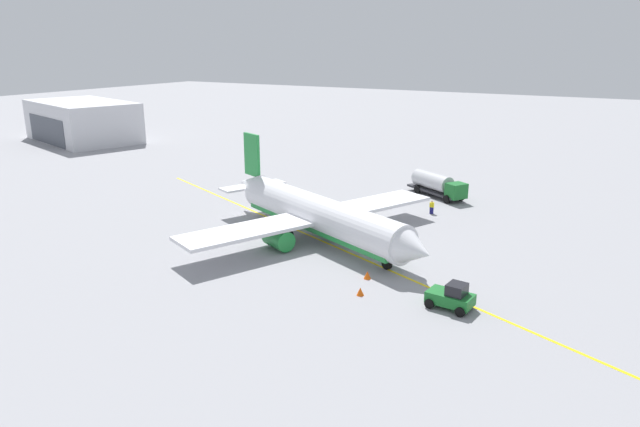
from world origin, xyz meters
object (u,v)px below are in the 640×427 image
Objects in this scene: safety_cone_wingtip at (367,275)px; pushback_tug at (452,297)px; fuel_tanker at (437,184)px; airplane at (317,215)px; safety_cone_nose at (360,291)px; refueling_worker at (432,207)px.

pushback_tug is at bearing -14.42° from safety_cone_wingtip.
fuel_tanker is at bearing 110.83° from pushback_tug.
airplane reaches higher than safety_cone_wingtip.
safety_cone_nose is (10.54, -10.90, -2.39)m from airplane.
airplane is 42.52× the size of safety_cone_wingtip.
refueling_worker is at bearing 112.74° from pushback_tug.
pushback_tug is 2.21× the size of refueling_worker.
safety_cone_wingtip is at bearing 165.58° from pushback_tug.
pushback_tug reaches higher than safety_cone_wingtip.
fuel_tanker reaches higher than pushback_tug.
safety_cone_nose is at bearing -83.29° from refueling_worker.
airplane reaches higher than refueling_worker.
refueling_worker is at bearing -75.11° from fuel_tanker.
safety_cone_nose is at bearing -45.97° from airplane.
refueling_worker reaches higher than safety_cone_wingtip.
safety_cone_wingtip is at bearing -37.72° from airplane.
airplane is 44.39× the size of safety_cone_nose.
refueling_worker is (2.26, -8.49, -0.90)m from fuel_tanker.
fuel_tanker reaches higher than refueling_worker.
refueling_worker is 2.40× the size of safety_cone_nose.
refueling_worker is at bearing 64.55° from airplane.
fuel_tanker is 5.72× the size of refueling_worker.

